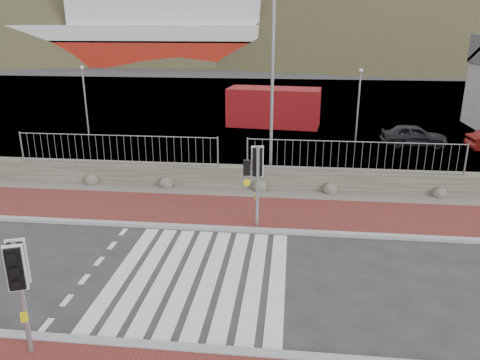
# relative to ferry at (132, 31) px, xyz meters

# --- Properties ---
(ground) EXTENTS (220.00, 220.00, 0.00)m
(ground) POSITION_rel_ferry_xyz_m (24.65, -67.90, -5.36)
(ground) COLOR #28282B
(ground) RESTS_ON ground
(sidewalk_far) EXTENTS (40.00, 3.00, 0.08)m
(sidewalk_far) POSITION_rel_ferry_xyz_m (24.65, -63.40, -5.32)
(sidewalk_far) COLOR maroon
(sidewalk_far) RESTS_ON ground
(kerb_near) EXTENTS (40.00, 0.25, 0.12)m
(kerb_near) POSITION_rel_ferry_xyz_m (24.65, -70.90, -5.31)
(kerb_near) COLOR gray
(kerb_near) RESTS_ON ground
(kerb_far) EXTENTS (40.00, 0.25, 0.12)m
(kerb_far) POSITION_rel_ferry_xyz_m (24.65, -64.90, -5.31)
(kerb_far) COLOR gray
(kerb_far) RESTS_ON ground
(zebra_crossing) EXTENTS (4.62, 5.60, 0.01)m
(zebra_crossing) POSITION_rel_ferry_xyz_m (24.65, -67.90, -5.36)
(zebra_crossing) COLOR silver
(zebra_crossing) RESTS_ON ground
(gravel_strip) EXTENTS (40.00, 1.50, 0.06)m
(gravel_strip) POSITION_rel_ferry_xyz_m (24.65, -61.40, -5.33)
(gravel_strip) COLOR #59544C
(gravel_strip) RESTS_ON ground
(stone_wall) EXTENTS (40.00, 0.60, 0.90)m
(stone_wall) POSITION_rel_ferry_xyz_m (24.65, -60.60, -4.91)
(stone_wall) COLOR #4A463D
(stone_wall) RESTS_ON ground
(railing) EXTENTS (18.07, 0.07, 1.22)m
(railing) POSITION_rel_ferry_xyz_m (24.65, -60.75, -3.54)
(railing) COLOR gray
(railing) RESTS_ON stone_wall
(quay) EXTENTS (120.00, 40.00, 0.50)m
(quay) POSITION_rel_ferry_xyz_m (24.65, -40.00, -5.36)
(quay) COLOR #4C4C4F
(quay) RESTS_ON ground
(water) EXTENTS (220.00, 50.00, 0.05)m
(water) POSITION_rel_ferry_xyz_m (24.65, -5.00, -5.36)
(water) COLOR #3F4C54
(water) RESTS_ON ground
(ferry) EXTENTS (50.00, 16.00, 20.00)m
(ferry) POSITION_rel_ferry_xyz_m (0.00, 0.00, 0.00)
(ferry) COLOR maroon
(ferry) RESTS_ON ground
(hills_backdrop) EXTENTS (254.00, 90.00, 100.00)m
(hills_backdrop) POSITION_rel_ferry_xyz_m (31.40, 20.00, -28.42)
(hills_backdrop) COLOR #30321E
(hills_backdrop) RESTS_ON ground
(traffic_signal_near) EXTENTS (0.42, 0.34, 2.56)m
(traffic_signal_near) POSITION_rel_ferry_xyz_m (21.85, -71.35, -3.51)
(traffic_signal_near) COLOR gray
(traffic_signal_near) RESTS_ON ground
(traffic_signal_far) EXTENTS (0.68, 0.32, 2.79)m
(traffic_signal_far) POSITION_rel_ferry_xyz_m (25.91, -64.55, -3.34)
(traffic_signal_far) COLOR gray
(traffic_signal_far) RESTS_ON ground
(streetlight) EXTENTS (1.54, 0.76, 7.64)m
(streetlight) POSITION_rel_ferry_xyz_m (26.27, -59.85, -1.06)
(streetlight) COLOR gray
(streetlight) RESTS_ON ground
(shipping_container) EXTENTS (6.18, 3.12, 2.47)m
(shipping_container) POSITION_rel_ferry_xyz_m (25.76, -48.05, -4.12)
(shipping_container) COLOR maroon
(shipping_container) RESTS_ON ground
(car_a) EXTENTS (3.53, 1.47, 1.20)m
(car_a) POSITION_rel_ferry_xyz_m (33.70, -52.62, -4.76)
(car_a) COLOR black
(car_a) RESTS_ON ground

